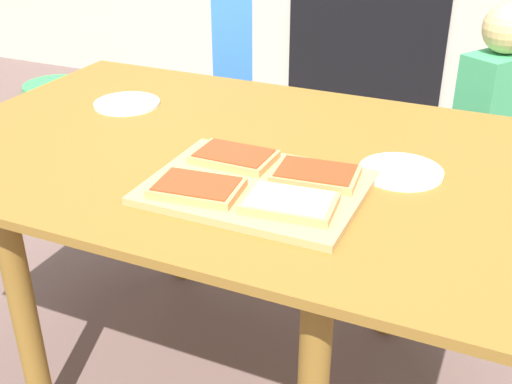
# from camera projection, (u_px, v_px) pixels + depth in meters

# --- Properties ---
(ground_plane) EXTENTS (16.00, 16.00, 0.00)m
(ground_plane) POSITION_uv_depth(u_px,v_px,m) (231.00, 370.00, 1.85)
(ground_plane) COLOR #6E5550
(dining_table) EXTENTS (1.43, 0.97, 0.71)m
(dining_table) POSITION_uv_depth(u_px,v_px,m) (226.00, 185.00, 1.57)
(dining_table) COLOR olive
(dining_table) RESTS_ON ground
(cutting_board) EXTENTS (0.43, 0.33, 0.02)m
(cutting_board) POSITION_uv_depth(u_px,v_px,m) (256.00, 187.00, 1.31)
(cutting_board) COLOR tan
(cutting_board) RESTS_ON dining_table
(pizza_slice_near_right) EXTENTS (0.19, 0.13, 0.02)m
(pizza_slice_near_right) POSITION_uv_depth(u_px,v_px,m) (290.00, 203.00, 1.21)
(pizza_slice_near_right) COLOR #E5995C
(pizza_slice_near_right) RESTS_ON cutting_board
(pizza_slice_near_left) EXTENTS (0.19, 0.13, 0.02)m
(pizza_slice_near_left) POSITION_uv_depth(u_px,v_px,m) (197.00, 188.00, 1.27)
(pizza_slice_near_left) COLOR #E5995C
(pizza_slice_near_left) RESTS_ON cutting_board
(pizza_slice_far_left) EXTENTS (0.18, 0.12, 0.02)m
(pizza_slice_far_left) POSITION_uv_depth(u_px,v_px,m) (234.00, 157.00, 1.40)
(pizza_slice_far_left) COLOR #E5995C
(pizza_slice_far_left) RESTS_ON cutting_board
(pizza_slice_far_right) EXTENTS (0.19, 0.13, 0.02)m
(pizza_slice_far_right) POSITION_uv_depth(u_px,v_px,m) (316.00, 174.00, 1.32)
(pizza_slice_far_right) COLOR #E5995C
(pizza_slice_far_right) RESTS_ON cutting_board
(plate_white_right) EXTENTS (0.18, 0.18, 0.01)m
(plate_white_right) POSITION_uv_depth(u_px,v_px,m) (401.00, 171.00, 1.39)
(plate_white_right) COLOR white
(plate_white_right) RESTS_ON dining_table
(plate_white_left) EXTENTS (0.18, 0.18, 0.01)m
(plate_white_left) POSITION_uv_depth(u_px,v_px,m) (127.00, 104.00, 1.77)
(plate_white_left) COLOR silver
(plate_white_left) RESTS_ON dining_table
(child_left) EXTENTS (0.23, 0.28, 1.07)m
(child_left) POSITION_uv_depth(u_px,v_px,m) (234.00, 72.00, 2.37)
(child_left) COLOR #3C4761
(child_left) RESTS_ON ground
(child_right) EXTENTS (0.25, 0.28, 0.93)m
(child_right) POSITION_uv_depth(u_px,v_px,m) (490.00, 127.00, 2.11)
(child_right) COLOR #463849
(child_right) RESTS_ON ground
(garden_hose_coil) EXTENTS (0.42, 0.42, 0.03)m
(garden_hose_coil) POSITION_uv_depth(u_px,v_px,m) (56.00, 86.00, 4.12)
(garden_hose_coil) COLOR #38BF59
(garden_hose_coil) RESTS_ON ground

